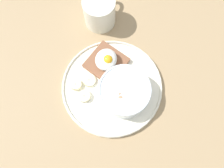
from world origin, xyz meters
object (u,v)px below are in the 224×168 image
Objects in this scene: oatmeal_bowl at (124,92)px; toast_slice at (106,63)px; banana_slice_left at (84,96)px; poached_egg at (106,60)px; coffee_mug at (100,11)px; banana_slice_back at (76,85)px; banana_slice_front at (89,80)px.

toast_slice is at bearing 53.91° from oatmeal_bowl.
banana_slice_left is at bearing 174.51° from toast_slice.
coffee_mug reaches higher than poached_egg.
banana_slice_back is at bearing 104.68° from oatmeal_bowl.
coffee_mug reaches higher than banana_slice_left.
poached_egg is at bearing 53.70° from oatmeal_bowl.
banana_slice_back is (-9.08, 4.52, -0.01)cm from toast_slice.
toast_slice is 2.62× the size of banana_slice_left.
coffee_mug reaches higher than oatmeal_bowl.
poached_egg is at bearing -146.51° from coffee_mug.
oatmeal_bowl is at bearing -126.30° from poached_egg.
coffee_mug is (23.08, 6.98, 2.78)cm from banana_slice_left.
oatmeal_bowl is at bearing -75.32° from banana_slice_back.
poached_egg is at bearing -6.12° from banana_slice_left.
oatmeal_bowl is at bearing -60.86° from banana_slice_left.
banana_slice_front is (-6.40, 2.05, -2.56)cm from poached_egg.
oatmeal_bowl is 3.03× the size of banana_slice_back.
poached_egg reaches higher than banana_slice_left.
oatmeal_bowl is 10.08cm from toast_slice.
banana_slice_back is (-9.04, 4.64, -2.44)cm from poached_egg.
banana_slice_left is 0.34× the size of coffee_mug.
banana_slice_front is at bearing 93.64° from oatmeal_bowl.
oatmeal_bowl is 10.17cm from banana_slice_front.
coffee_mug is (18.06, 15.98, 0.53)cm from oatmeal_bowl.
banana_slice_left is at bearing 119.14° from oatmeal_bowl.
toast_slice is 14.88cm from coffee_mug.
coffee_mug reaches higher than banana_slice_back.
poached_egg is (5.77, 7.85, 0.32)cm from oatmeal_bowl.
toast_slice is 2.26× the size of banana_slice_front.
banana_slice_left is 24.27cm from coffee_mug.
banana_slice_front is at bearing 11.47° from banana_slice_left.
coffee_mug is at bearing 33.49° from poached_egg.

